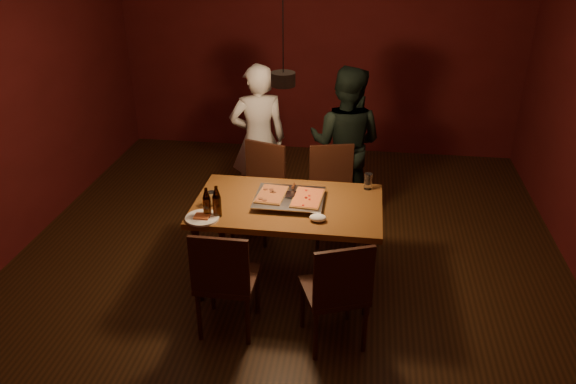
# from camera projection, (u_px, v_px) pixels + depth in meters

# --- Properties ---
(room_shell) EXTENTS (6.00, 6.00, 6.00)m
(room_shell) POSITION_uv_depth(u_px,v_px,m) (283.00, 125.00, 4.25)
(room_shell) COLOR #38200F
(room_shell) RESTS_ON ground
(dining_table) EXTENTS (1.50, 0.90, 0.75)m
(dining_table) POSITION_uv_depth(u_px,v_px,m) (288.00, 211.00, 4.53)
(dining_table) COLOR brown
(dining_table) RESTS_ON floor
(chair_far_left) EXTENTS (0.53, 0.53, 0.49)m
(chair_far_left) POSITION_uv_depth(u_px,v_px,m) (261.00, 181.00, 5.36)
(chair_far_left) COLOR #38190F
(chair_far_left) RESTS_ON floor
(chair_far_right) EXTENTS (0.51, 0.51, 0.49)m
(chair_far_right) POSITION_uv_depth(u_px,v_px,m) (333.00, 184.00, 5.30)
(chair_far_right) COLOR #38190F
(chair_far_right) RESTS_ON floor
(chair_near_left) EXTENTS (0.42, 0.42, 0.49)m
(chair_near_left) POSITION_uv_depth(u_px,v_px,m) (224.00, 274.00, 3.99)
(chair_near_left) COLOR #38190F
(chair_near_left) RESTS_ON floor
(chair_near_right) EXTENTS (0.54, 0.54, 0.49)m
(chair_near_right) POSITION_uv_depth(u_px,v_px,m) (338.00, 285.00, 3.87)
(chair_near_right) COLOR #38190F
(chair_near_right) RESTS_ON floor
(pizza_tray) EXTENTS (0.57, 0.48, 0.05)m
(pizza_tray) POSITION_uv_depth(u_px,v_px,m) (289.00, 200.00, 4.51)
(pizza_tray) COLOR silver
(pizza_tray) RESTS_ON dining_table
(pizza_meat) EXTENTS (0.24, 0.35, 0.02)m
(pizza_meat) POSITION_uv_depth(u_px,v_px,m) (272.00, 194.00, 4.52)
(pizza_meat) COLOR maroon
(pizza_meat) RESTS_ON pizza_tray
(pizza_cheese) EXTENTS (0.25, 0.37, 0.02)m
(pizza_cheese) POSITION_uv_depth(u_px,v_px,m) (308.00, 198.00, 4.46)
(pizza_cheese) COLOR gold
(pizza_cheese) RESTS_ON pizza_tray
(spatula) EXTENTS (0.09, 0.24, 0.04)m
(spatula) POSITION_uv_depth(u_px,v_px,m) (292.00, 194.00, 4.51)
(spatula) COLOR silver
(spatula) RESTS_ON pizza_tray
(beer_bottle_a) EXTENTS (0.06, 0.06, 0.23)m
(beer_bottle_a) POSITION_uv_depth(u_px,v_px,m) (207.00, 202.00, 4.27)
(beer_bottle_a) COLOR black
(beer_bottle_a) RESTS_ON dining_table
(beer_bottle_b) EXTENTS (0.07, 0.07, 0.25)m
(beer_bottle_b) POSITION_uv_depth(u_px,v_px,m) (217.00, 201.00, 4.25)
(beer_bottle_b) COLOR black
(beer_bottle_b) RESTS_ON dining_table
(water_glass_left) EXTENTS (0.07, 0.07, 0.12)m
(water_glass_left) POSITION_uv_depth(u_px,v_px,m) (212.00, 199.00, 4.45)
(water_glass_left) COLOR silver
(water_glass_left) RESTS_ON dining_table
(water_glass_right) EXTENTS (0.07, 0.07, 0.14)m
(water_glass_right) POSITION_uv_depth(u_px,v_px,m) (368.00, 181.00, 4.70)
(water_glass_right) COLOR silver
(water_glass_right) RESTS_ON dining_table
(plate_slice) EXTENTS (0.26, 0.26, 0.03)m
(plate_slice) POSITION_uv_depth(u_px,v_px,m) (202.00, 218.00, 4.27)
(plate_slice) COLOR white
(plate_slice) RESTS_ON dining_table
(napkin) EXTENTS (0.13, 0.10, 0.05)m
(napkin) POSITION_uv_depth(u_px,v_px,m) (318.00, 218.00, 4.23)
(napkin) COLOR white
(napkin) RESTS_ON dining_table
(diner_white) EXTENTS (0.66, 0.54, 1.56)m
(diner_white) POSITION_uv_depth(u_px,v_px,m) (258.00, 140.00, 5.66)
(diner_white) COLOR silver
(diner_white) RESTS_ON floor
(diner_dark) EXTENTS (0.88, 0.75, 1.56)m
(diner_dark) POSITION_uv_depth(u_px,v_px,m) (345.00, 144.00, 5.56)
(diner_dark) COLOR black
(diner_dark) RESTS_ON floor
(pendant_lamp) EXTENTS (0.18, 0.18, 1.10)m
(pendant_lamp) POSITION_uv_depth(u_px,v_px,m) (283.00, 78.00, 4.09)
(pendant_lamp) COLOR black
(pendant_lamp) RESTS_ON ceiling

